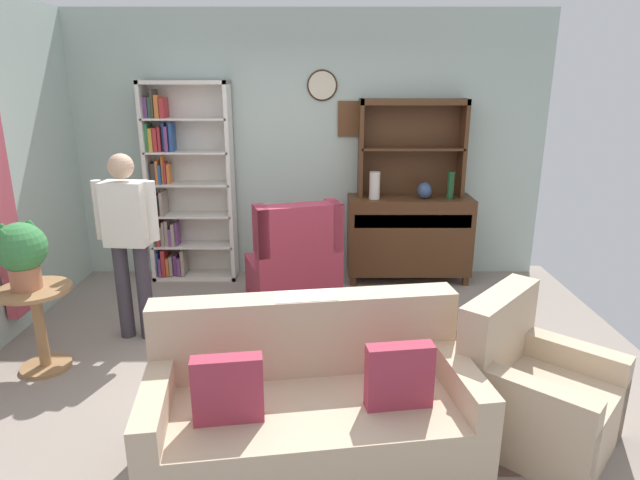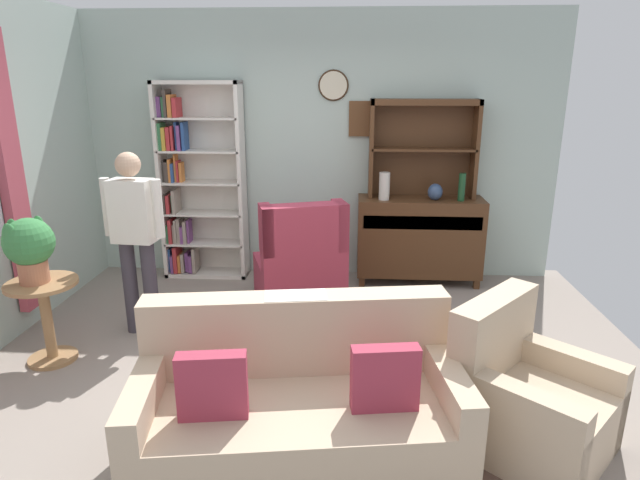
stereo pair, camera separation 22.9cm
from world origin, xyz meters
name	(u,v)px [view 2 (the right image)]	position (x,y,z in m)	size (l,w,h in m)	color
ground_plane	(305,367)	(0.00, 0.00, -0.01)	(5.40, 4.60, 0.02)	gray
wall_back	(322,148)	(0.00, 2.13, 1.40)	(5.00, 0.09, 2.80)	#ADC1B7
area_rug	(330,387)	(0.20, -0.30, 0.00)	(2.28, 1.80, 0.01)	brown
bookshelf	(195,185)	(-1.35, 1.94, 1.02)	(0.90, 0.30, 2.10)	silver
sideboard	(419,236)	(1.06, 1.86, 0.51)	(1.30, 0.45, 0.92)	#4C2D19
sideboard_hutch	(423,135)	(1.06, 1.97, 1.56)	(1.10, 0.26, 1.00)	#4C2D19
vase_tall	(384,186)	(0.67, 1.78, 1.06)	(0.11, 0.11, 0.28)	beige
vase_round	(435,192)	(1.19, 1.79, 1.01)	(0.15, 0.15, 0.17)	#33476B
bottle_wine	(462,187)	(1.45, 1.77, 1.06)	(0.07, 0.07, 0.28)	#194223
couch_floral	(299,410)	(0.05, -1.03, 0.31)	(1.90, 1.10, 0.90)	#C6AD8E
armchair_floral	(527,402)	(1.39, -0.84, 0.29)	(1.08, 1.08, 0.88)	#C6AD8E
wingback_chair	(300,268)	(-0.15, 1.14, 0.38)	(0.98, 1.00, 1.05)	#A33347
plant_stand	(46,312)	(-1.98, -0.03, 0.40)	(0.52, 0.52, 0.65)	#997047
potted_plant_large	(28,245)	(-2.03, -0.04, 0.94)	(0.36, 0.36, 0.49)	#AD6B4C
person_reading	(135,231)	(-1.45, 0.50, 0.91)	(0.53, 0.23, 1.56)	#38333D
coffee_table	(335,339)	(0.23, -0.24, 0.35)	(0.80, 0.50, 0.42)	#4C2D19
book_stack	(353,327)	(0.36, -0.22, 0.44)	(0.21, 0.17, 0.05)	#723F7F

